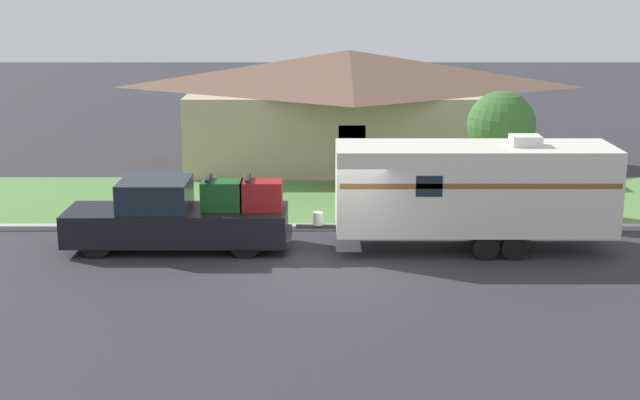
% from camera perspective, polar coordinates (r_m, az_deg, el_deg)
% --- Properties ---
extents(ground_plane, '(120.00, 120.00, 0.00)m').
position_cam_1_polar(ground_plane, '(23.19, 1.35, -4.41)').
color(ground_plane, '#2D2D33').
extents(curb_strip, '(80.00, 0.30, 0.14)m').
position_cam_1_polar(curb_strip, '(26.76, 1.18, -1.75)').
color(curb_strip, '#ADADA8').
rests_on(curb_strip, ground_plane).
extents(lawn_strip, '(80.00, 7.00, 0.03)m').
position_cam_1_polar(lawn_strip, '(30.30, 1.06, 0.01)').
color(lawn_strip, '#568442').
rests_on(lawn_strip, ground_plane).
extents(house_across_street, '(13.58, 8.31, 4.56)m').
position_cam_1_polar(house_across_street, '(36.59, 2.00, 6.14)').
color(house_across_street, tan).
rests_on(house_across_street, ground_plane).
extents(pickup_truck, '(6.21, 1.95, 2.06)m').
position_cam_1_polar(pickup_truck, '(24.93, -8.85, -1.08)').
color(pickup_truck, black).
rests_on(pickup_truck, ground_plane).
extents(travel_trailer, '(8.66, 2.27, 3.20)m').
position_cam_1_polar(travel_trailer, '(24.79, 9.94, 0.77)').
color(travel_trailer, black).
rests_on(travel_trailer, ground_plane).
extents(mailbox, '(0.48, 0.20, 1.33)m').
position_cam_1_polar(mailbox, '(28.62, 16.27, 0.69)').
color(mailbox, brown).
rests_on(mailbox, ground_plane).
extents(tree_in_yard, '(2.17, 2.17, 3.92)m').
position_cam_1_polar(tree_in_yard, '(28.80, 11.66, 4.67)').
color(tree_in_yard, brown).
rests_on(tree_in_yard, ground_plane).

